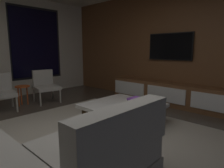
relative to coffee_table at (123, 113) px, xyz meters
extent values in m
plane|color=#473D33|center=(-1.09, -0.12, -0.19)|extent=(9.20, 9.20, 0.00)
cube|color=black|center=(0.21, 3.47, 1.26)|extent=(1.52, 0.02, 2.02)
cube|color=black|center=(0.21, 3.46, 1.26)|extent=(1.40, 0.03, 1.90)
cube|color=brown|center=(1.97, -0.12, 1.16)|extent=(0.12, 7.80, 2.70)
cube|color=#ADA391|center=(-0.74, -0.22, -0.18)|extent=(3.20, 3.80, 0.01)
cube|color=#B2ADA3|center=(-1.32, -0.76, 0.11)|extent=(1.07, 0.86, 0.24)
cube|color=#B2ADA3|center=(-1.32, -1.11, 0.43)|extent=(1.10, 0.20, 0.40)
cube|color=black|center=(0.00, 0.00, -0.04)|extent=(1.00, 1.00, 0.30)
cube|color=white|center=(0.00, 0.00, 0.14)|extent=(1.16, 1.16, 0.06)
cube|color=tan|center=(0.19, -0.15, 0.18)|extent=(0.26, 0.18, 0.02)
cube|color=#D7D583|center=(0.17, -0.18, 0.21)|extent=(0.22, 0.18, 0.03)
cube|color=#404145|center=(0.17, -0.16, 0.23)|extent=(0.25, 0.21, 0.03)
cube|color=#9950C8|center=(0.16, -0.16, 0.26)|extent=(0.26, 0.19, 0.03)
cylinder|color=#B2ADA0|center=(0.02, 1.99, -0.01)|extent=(0.04, 0.04, 0.36)
cylinder|color=#B2ADA0|center=(-0.46, 2.07, -0.01)|extent=(0.04, 0.04, 0.36)
cylinder|color=#B2ADA0|center=(0.10, 2.49, -0.01)|extent=(0.04, 0.04, 0.36)
cylinder|color=#B2ADA0|center=(-0.37, 2.57, -0.01)|extent=(0.04, 0.04, 0.36)
cube|color=#B2ADA3|center=(-0.18, 2.28, 0.17)|extent=(0.63, 0.64, 0.08)
cube|color=#B2ADA3|center=(-0.14, 2.52, 0.40)|extent=(0.49, 0.16, 0.38)
cylinder|color=#B2ADA0|center=(-0.99, 2.02, -0.01)|extent=(0.04, 0.04, 0.36)
cylinder|color=#B2ADA0|center=(-0.90, 2.51, -0.01)|extent=(0.04, 0.04, 0.36)
cube|color=#B2ADA3|center=(-1.18, 2.31, 0.17)|extent=(0.63, 0.65, 0.08)
cylinder|color=#BF4C1E|center=(-0.79, 2.43, 0.04)|extent=(0.03, 0.03, 0.46)
cylinder|color=#BF4C1E|center=(-0.59, 2.43, 0.04)|extent=(0.03, 0.03, 0.46)
cylinder|color=#BF4C1E|center=(-0.69, 2.53, 0.04)|extent=(0.03, 0.03, 0.46)
cylinder|color=#BF4C1E|center=(-0.69, 2.43, 0.26)|extent=(0.32, 0.32, 0.02)
cube|color=brown|center=(1.69, -0.02, 0.07)|extent=(0.44, 3.10, 0.52)
cube|color=white|center=(1.45, -1.07, 0.10)|extent=(0.02, 0.93, 0.33)
cube|color=white|center=(1.45, -0.02, 0.10)|extent=(0.02, 0.93, 0.33)
cube|color=white|center=(1.45, 1.02, 0.10)|extent=(0.02, 0.93, 0.33)
cube|color=black|center=(1.64, -0.87, -0.07)|extent=(0.33, 0.68, 0.19)
cube|color=#53CA9F|center=(1.64, -1.13, -0.07)|extent=(0.03, 0.04, 0.18)
cube|color=tan|center=(1.64, -1.06, -0.09)|extent=(0.03, 0.04, 0.15)
cube|color=#9EC57E|center=(1.64, -0.99, -0.09)|extent=(0.03, 0.04, 0.16)
cube|color=#63D144|center=(1.64, -0.91, -0.07)|extent=(0.03, 0.04, 0.18)
cube|color=tan|center=(1.64, -0.84, -0.09)|extent=(0.03, 0.04, 0.16)
cube|color=#8B9D53|center=(1.64, -0.76, -0.09)|extent=(0.03, 0.04, 0.15)
cube|color=#B66D41|center=(1.64, -0.69, -0.07)|extent=(0.03, 0.04, 0.18)
cube|color=teal|center=(1.64, -0.61, -0.07)|extent=(0.03, 0.04, 0.18)
cube|color=black|center=(1.86, 0.13, 1.16)|extent=(0.04, 1.09, 0.63)
cube|color=black|center=(1.86, 0.13, 1.16)|extent=(0.05, 1.05, 0.59)
camera|label=1|loc=(-2.53, -2.13, 1.10)|focal=31.76mm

